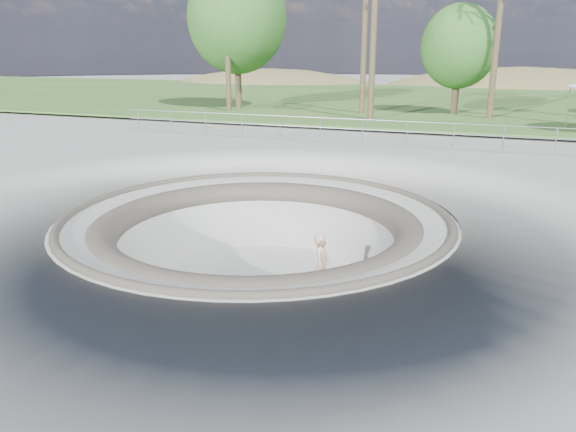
% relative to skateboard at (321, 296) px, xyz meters
% --- Properties ---
extents(ground, '(180.00, 180.00, 0.00)m').
position_rel_skateboard_xyz_m(ground, '(-1.93, 0.40, 1.83)').
color(ground, gray).
rests_on(ground, ground).
extents(skate_bowl, '(14.00, 14.00, 4.10)m').
position_rel_skateboard_xyz_m(skate_bowl, '(-1.93, 0.40, -0.00)').
color(skate_bowl, gray).
rests_on(skate_bowl, ground).
extents(grass_strip, '(180.00, 36.00, 0.12)m').
position_rel_skateboard_xyz_m(grass_strip, '(-1.93, 34.40, 2.05)').
color(grass_strip, '#335A24').
rests_on(grass_strip, ground).
extents(distant_hills, '(103.20, 45.00, 28.60)m').
position_rel_skateboard_xyz_m(distant_hills, '(1.85, 57.57, -5.19)').
color(distant_hills, brown).
rests_on(distant_hills, ground).
extents(safety_railing, '(25.00, 0.06, 1.03)m').
position_rel_skateboard_xyz_m(safety_railing, '(-1.93, 12.40, 2.52)').
color(safety_railing, gray).
rests_on(safety_railing, ground).
extents(skateboard, '(0.90, 0.34, 0.09)m').
position_rel_skateboard_xyz_m(skateboard, '(0.00, 0.00, 0.00)').
color(skateboard, olive).
rests_on(skateboard, ground).
extents(skater, '(0.41, 0.61, 1.65)m').
position_rel_skateboard_xyz_m(skater, '(0.00, -0.00, 0.84)').
color(skater, tan).
rests_on(skater, skateboard).
extents(bushy_tree_left, '(6.73, 6.12, 9.71)m').
position_rel_skateboard_xyz_m(bushy_tree_left, '(-13.27, 23.31, 8.02)').
color(bushy_tree_left, brown).
rests_on(bushy_tree_left, ground).
extents(bushy_tree_mid, '(4.66, 4.24, 6.73)m').
position_rel_skateboard_xyz_m(bushy_tree_mid, '(1.10, 24.62, 6.17)').
color(bushy_tree_mid, brown).
rests_on(bushy_tree_mid, ground).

